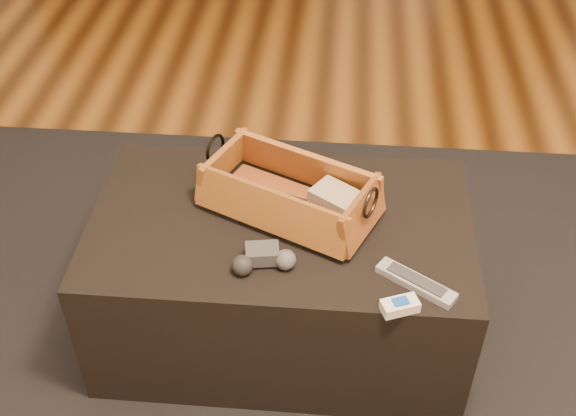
# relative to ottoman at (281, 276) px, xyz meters

# --- Properties ---
(floor) EXTENTS (5.00, 5.50, 0.01)m
(floor) POSITION_rel_ottoman_xyz_m (-0.20, 0.01, -0.23)
(floor) COLOR brown
(floor) RESTS_ON ground
(area_rug) EXTENTS (2.60, 2.00, 0.01)m
(area_rug) POSITION_rel_ottoman_xyz_m (0.00, -0.05, -0.22)
(area_rug) COLOR black
(area_rug) RESTS_ON floor
(ottoman) EXTENTS (1.00, 0.60, 0.42)m
(ottoman) POSITION_rel_ottoman_xyz_m (0.00, 0.00, 0.00)
(ottoman) COLOR black
(ottoman) RESTS_ON area_rug
(tv_remote) EXTENTS (0.25, 0.13, 0.03)m
(tv_remote) POSITION_rel_ottoman_xyz_m (-0.01, 0.04, 0.24)
(tv_remote) COLOR black
(tv_remote) RESTS_ON wicker_basket
(cloth_bundle) EXTENTS (0.15, 0.14, 0.07)m
(cloth_bundle) POSITION_rel_ottoman_xyz_m (0.14, 0.02, 0.26)
(cloth_bundle) COLOR tan
(cloth_bundle) RESTS_ON wicker_basket
(wicker_basket) EXTENTS (0.51, 0.40, 0.16)m
(wicker_basket) POSITION_rel_ottoman_xyz_m (0.02, 0.04, 0.26)
(wicker_basket) COLOR #AE5C27
(wicker_basket) RESTS_ON ottoman
(game_controller) EXTENTS (0.16, 0.11, 0.05)m
(game_controller) POSITION_rel_ottoman_xyz_m (-0.03, -0.17, 0.24)
(game_controller) COLOR #353638
(game_controller) RESTS_ON ottoman
(silver_remote) EXTENTS (0.19, 0.15, 0.02)m
(silver_remote) POSITION_rel_ottoman_xyz_m (0.34, -0.21, 0.22)
(silver_remote) COLOR #9D9FA4
(silver_remote) RESTS_ON ottoman
(cream_gadget) EXTENTS (0.09, 0.07, 0.03)m
(cream_gadget) POSITION_rel_ottoman_xyz_m (0.30, -0.29, 0.22)
(cream_gadget) COLOR silver
(cream_gadget) RESTS_ON ottoman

